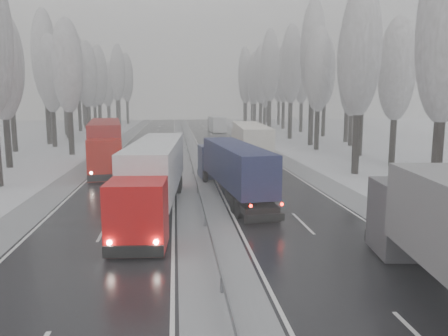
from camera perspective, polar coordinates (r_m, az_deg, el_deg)
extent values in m
cube|color=black|center=(41.29, 3.14, -0.24)|extent=(7.50, 200.00, 0.03)
cube|color=black|center=(40.91, -11.53, -0.50)|extent=(7.50, 200.00, 0.03)
cube|color=gray|center=(40.76, -4.16, -0.37)|extent=(3.00, 200.00, 0.04)
cube|color=gray|center=(42.38, 9.75, -0.11)|extent=(2.40, 200.00, 0.04)
cube|color=gray|center=(41.65, -18.32, -0.61)|extent=(2.40, 200.00, 0.04)
cube|color=slate|center=(40.67, -4.17, 0.44)|extent=(0.06, 200.00, 0.32)
cube|color=slate|center=(38.75, -4.05, -0.44)|extent=(0.12, 0.12, 0.60)
cube|color=slate|center=(70.49, -5.13, 3.84)|extent=(0.12, 0.12, 0.60)
cylinder|color=black|center=(30.94, 26.03, 0.93)|extent=(0.68, 0.68, 5.60)
ellipsoid|color=gray|center=(30.97, 27.10, 15.75)|extent=(3.60, 3.60, 11.45)
cylinder|color=black|center=(40.70, 16.87, 3.21)|extent=(0.68, 0.68, 5.62)
ellipsoid|color=gray|center=(40.73, 17.40, 14.52)|extent=(3.60, 3.60, 11.48)
cylinder|color=black|center=(46.69, 21.16, 3.28)|extent=(0.64, 0.64, 4.94)
ellipsoid|color=gray|center=(46.59, 21.66, 11.94)|extent=(3.60, 3.60, 10.09)
cylinder|color=black|center=(49.49, 16.78, 4.02)|extent=(0.66, 0.66, 5.32)
ellipsoid|color=gray|center=(49.46, 17.20, 12.83)|extent=(3.60, 3.60, 10.88)
cylinder|color=black|center=(54.00, 17.33, 4.91)|extent=(0.72, 0.72, 6.31)
ellipsoid|color=gray|center=(54.16, 17.79, 14.47)|extent=(3.60, 3.60, 12.90)
cylinder|color=black|center=(58.92, 12.03, 4.98)|extent=(0.67, 0.67, 5.38)
ellipsoid|color=gray|center=(58.90, 12.28, 12.45)|extent=(3.60, 3.60, 10.98)
cylinder|color=black|center=(64.88, 16.20, 4.83)|extent=(0.62, 0.62, 4.59)
ellipsoid|color=gray|center=(64.77, 16.46, 10.63)|extent=(3.60, 3.60, 9.39)
cylinder|color=black|center=(64.29, 11.27, 6.03)|extent=(0.76, 0.76, 6.95)
ellipsoid|color=gray|center=(64.56, 11.56, 14.86)|extent=(3.60, 3.60, 14.19)
cylinder|color=black|center=(70.40, 15.69, 5.98)|extent=(0.74, 0.74, 6.59)
ellipsoid|color=gray|center=(70.57, 16.02, 13.63)|extent=(3.60, 3.60, 13.46)
cylinder|color=black|center=(74.04, 8.62, 6.26)|extent=(0.72, 0.72, 6.37)
ellipsoid|color=gray|center=(74.17, 8.79, 13.29)|extent=(3.60, 3.60, 13.01)
cylinder|color=black|center=(79.97, 12.86, 6.20)|extent=(0.70, 0.70, 5.97)
ellipsoid|color=gray|center=(80.03, 13.08, 12.30)|extent=(3.60, 3.60, 12.20)
cylinder|color=black|center=(84.12, 5.93, 6.74)|extent=(0.74, 0.74, 6.65)
ellipsoid|color=gray|center=(84.28, 6.04, 13.20)|extent=(3.60, 3.60, 13.59)
cylinder|color=black|center=(89.83, 10.01, 6.63)|extent=(0.71, 0.71, 6.14)
ellipsoid|color=gray|center=(89.90, 10.17, 12.22)|extent=(3.60, 3.60, 12.54)
cylinder|color=black|center=(93.72, 4.79, 6.80)|extent=(0.71, 0.71, 6.05)
ellipsoid|color=gray|center=(93.78, 4.86, 12.09)|extent=(3.60, 3.60, 12.37)
cylinder|color=black|center=(98.91, 7.73, 6.94)|extent=(0.72, 0.72, 6.30)
ellipsoid|color=gray|center=(98.99, 7.84, 12.15)|extent=(3.60, 3.60, 12.87)
cylinder|color=black|center=(101.11, 4.00, 6.93)|extent=(0.70, 0.70, 5.88)
ellipsoid|color=gray|center=(101.14, 4.06, 11.68)|extent=(3.60, 3.60, 12.00)
cylinder|color=black|center=(105.65, 5.29, 6.73)|extent=(0.64, 0.64, 4.86)
ellipsoid|color=gray|center=(105.60, 5.35, 10.49)|extent=(3.60, 3.60, 9.92)
cylinder|color=black|center=(107.95, 2.85, 7.10)|extent=(0.70, 0.70, 5.98)
ellipsoid|color=gray|center=(108.00, 2.89, 11.63)|extent=(3.60, 3.60, 12.21)
cylinder|color=black|center=(113.68, 7.15, 7.19)|extent=(0.71, 0.71, 6.19)
ellipsoid|color=gray|center=(113.74, 7.24, 11.65)|extent=(3.60, 3.60, 12.64)
cylinder|color=black|center=(117.86, 2.71, 7.48)|extent=(0.75, 0.75, 6.86)
ellipsoid|color=gray|center=(117.99, 2.75, 12.24)|extent=(3.60, 3.60, 14.01)
cylinder|color=black|center=(123.09, 5.65, 7.21)|extent=(0.68, 0.68, 5.55)
ellipsoid|color=gray|center=(123.09, 5.71, 10.90)|extent=(3.60, 3.60, 11.33)
cylinder|color=black|center=(128.57, 2.72, 7.44)|extent=(0.71, 0.71, 6.09)
ellipsoid|color=gray|center=(128.61, 2.75, 11.32)|extent=(3.60, 3.60, 12.45)
cylinder|color=black|center=(132.98, 3.65, 7.36)|extent=(0.67, 0.67, 5.49)
ellipsoid|color=gray|center=(132.98, 3.69, 10.73)|extent=(3.60, 3.60, 11.21)
cylinder|color=black|center=(47.45, -26.39, 3.08)|extent=(0.65, 0.65, 5.03)
ellipsoid|color=gray|center=(47.36, -27.02, 11.75)|extent=(3.60, 3.60, 10.28)
cylinder|color=black|center=(55.47, -19.36, 4.46)|extent=(0.67, 0.67, 5.44)
ellipsoid|color=gray|center=(55.46, -19.79, 12.48)|extent=(3.60, 3.60, 11.11)
cylinder|color=black|center=(61.50, -25.75, 4.61)|extent=(0.69, 0.69, 5.72)
ellipsoid|color=gray|center=(61.53, -26.29, 12.21)|extent=(3.60, 3.60, 11.69)
cylinder|color=black|center=(65.22, -21.32, 4.87)|extent=(0.66, 0.66, 5.23)
ellipsoid|color=gray|center=(65.18, -21.70, 11.43)|extent=(3.60, 3.60, 10.68)
cylinder|color=black|center=(69.50, -21.94, 5.63)|extent=(0.74, 0.74, 6.60)
ellipsoid|color=gray|center=(69.68, -22.41, 13.39)|extent=(3.60, 3.60, 13.49)
cylinder|color=black|center=(74.53, -19.35, 5.41)|extent=(0.65, 0.65, 5.16)
ellipsoid|color=gray|center=(74.49, -19.65, 11.07)|extent=(3.60, 3.60, 10.54)
cylinder|color=black|center=(78.72, -19.71, 5.79)|extent=(0.69, 0.69, 5.79)
ellipsoid|color=gray|center=(78.76, -20.04, 11.80)|extent=(3.60, 3.60, 11.84)
cylinder|color=black|center=(80.81, -17.20, 5.93)|extent=(0.68, 0.68, 5.64)
ellipsoid|color=gray|center=(80.82, -17.48, 11.64)|extent=(3.60, 3.60, 11.53)
cylinder|color=black|center=(85.71, -19.92, 6.26)|extent=(0.73, 0.73, 6.56)
ellipsoid|color=gray|center=(85.85, -20.26, 12.51)|extent=(3.60, 3.60, 13.40)
cylinder|color=black|center=(90.67, -15.87, 6.34)|extent=(0.69, 0.69, 5.79)
ellipsoid|color=gray|center=(90.71, -16.10, 11.56)|extent=(3.60, 3.60, 11.84)
cylinder|color=black|center=(95.46, -18.32, 6.60)|extent=(0.74, 0.74, 6.65)
ellipsoid|color=gray|center=(95.60, -18.61, 12.29)|extent=(3.60, 3.60, 13.58)
cylinder|color=black|center=(100.33, -16.46, 6.35)|extent=(0.65, 0.65, 5.12)
ellipsoid|color=gray|center=(100.30, -16.65, 10.52)|extent=(3.60, 3.60, 10.46)
cylinder|color=black|center=(104.78, -17.66, 6.59)|extent=(0.69, 0.69, 5.84)
ellipsoid|color=gray|center=(104.81, -17.88, 11.14)|extent=(3.60, 3.60, 11.92)
cylinder|color=black|center=(110.40, -13.53, 7.09)|extent=(0.74, 0.74, 6.67)
ellipsoid|color=gray|center=(110.52, -13.71, 12.03)|extent=(3.60, 3.60, 13.63)
cylinder|color=black|center=(115.81, -17.79, 6.90)|extent=(0.72, 0.72, 6.31)
ellipsoid|color=gray|center=(115.89, -18.01, 11.35)|extent=(3.60, 3.60, 12.88)
cylinder|color=black|center=(119.62, -12.48, 7.17)|extent=(0.72, 0.72, 6.29)
ellipsoid|color=gray|center=(119.69, -12.63, 11.46)|extent=(3.60, 3.60, 12.84)
cylinder|color=black|center=(124.31, -14.87, 6.81)|extent=(0.64, 0.64, 4.86)
ellipsoid|color=gray|center=(124.27, -15.00, 10.01)|extent=(3.60, 3.60, 9.92)
cylinder|color=black|center=(126.56, -13.76, 7.29)|extent=(0.74, 0.74, 6.63)
ellipsoid|color=gray|center=(126.66, -13.93, 11.57)|extent=(3.60, 3.60, 13.54)
cylinder|color=black|center=(130.91, -14.75, 7.12)|extent=(0.69, 0.69, 5.79)
ellipsoid|color=gray|center=(130.93, -14.89, 10.73)|extent=(3.60, 3.60, 11.82)
cube|color=#4D4D52|center=(20.33, 22.56, -5.86)|extent=(2.88, 2.97, 3.08)
cube|color=black|center=(21.34, 21.42, -3.13)|extent=(2.36, 0.40, 1.03)
cube|color=black|center=(21.90, 21.03, -8.07)|extent=(2.57, 0.48, 0.51)
cylinder|color=black|center=(19.55, 20.26, -9.87)|extent=(0.49, 1.10, 1.07)
cylinder|color=black|center=(20.36, 26.08, -9.48)|extent=(0.49, 1.10, 1.07)
sphere|color=white|center=(21.50, 18.60, -7.11)|extent=(0.23, 0.23, 0.23)
sphere|color=white|center=(22.17, 23.44, -6.91)|extent=(0.23, 0.23, 0.23)
cube|color=#1D244A|center=(35.89, -1.22, 0.71)|extent=(2.47, 2.55, 2.68)
cube|color=black|center=(36.89, -1.57, 1.92)|extent=(2.05, 0.31, 0.89)
cube|color=black|center=(37.22, -1.58, -0.65)|extent=(2.24, 0.37, 0.45)
cube|color=#151B3B|center=(29.02, 1.48, 0.59)|extent=(3.51, 11.79, 2.50)
cube|color=black|center=(23.89, 4.87, -6.00)|extent=(2.05, 0.33, 0.40)
cube|color=black|center=(26.29, 3.16, -4.18)|extent=(2.48, 5.10, 0.40)
cube|color=black|center=(24.39, 4.52, -6.12)|extent=(2.05, 0.27, 0.54)
cylinder|color=black|center=(35.18, -2.49, -1.13)|extent=(0.41, 0.96, 0.93)
cylinder|color=black|center=(35.55, 0.49, -1.01)|extent=(0.41, 0.96, 0.93)
cylinder|color=black|center=(25.77, 1.35, -4.91)|extent=(0.41, 0.96, 0.93)
cylinder|color=black|center=(26.27, 5.34, -4.67)|extent=(0.41, 0.96, 0.93)
cylinder|color=black|center=(24.68, 2.00, -5.54)|extent=(0.41, 0.96, 0.93)
cylinder|color=black|center=(25.20, 6.15, -5.28)|extent=(0.41, 0.96, 0.93)
sphere|color=#FF0C05|center=(23.42, 2.95, -4.48)|extent=(0.18, 0.18, 0.18)
sphere|color=#FF0C05|center=(23.92, 6.89, -4.25)|extent=(0.18, 0.18, 0.18)
sphere|color=white|center=(37.04, -2.88, -0.15)|extent=(0.20, 0.20, 0.20)
sphere|color=white|center=(37.36, -0.31, -0.06)|extent=(0.20, 0.20, 0.20)
cube|color=beige|center=(50.31, 2.51, 3.36)|extent=(2.73, 2.82, 3.07)
cube|color=black|center=(51.51, 2.39, 4.30)|extent=(2.36, 0.25, 1.02)
cube|color=black|center=(51.81, 2.37, 2.16)|extent=(2.57, 0.32, 0.51)
cube|color=beige|center=(42.29, 3.50, 3.73)|extent=(3.47, 13.46, 2.87)
cube|color=black|center=(35.97, 4.60, -0.76)|extent=(2.36, 0.27, 0.46)
cube|color=black|center=(38.90, 4.05, 0.29)|extent=(2.61, 5.77, 0.46)
cube|color=black|center=(36.55, 4.49, -0.93)|extent=(2.36, 0.21, 0.61)
cylinder|color=black|center=(49.54, 1.35, 1.93)|extent=(0.43, 1.09, 1.07)
cylinder|color=black|center=(49.74, 3.82, 1.94)|extent=(0.43, 1.09, 1.07)
cylinder|color=black|center=(38.42, 2.52, -0.16)|extent=(0.43, 1.09, 1.07)
cylinder|color=black|center=(38.67, 5.70, -0.13)|extent=(0.43, 1.09, 1.07)
cylinder|color=black|center=(37.11, 2.71, -0.49)|extent=(0.43, 1.09, 1.07)
cylinder|color=black|center=(37.37, 5.99, -0.46)|extent=(0.43, 1.09, 1.07)
sphere|color=#FF0C05|center=(35.66, 3.08, 0.50)|extent=(0.20, 0.20, 0.20)
sphere|color=#FF0C05|center=(35.90, 6.18, 0.52)|extent=(0.20, 0.20, 0.20)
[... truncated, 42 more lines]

